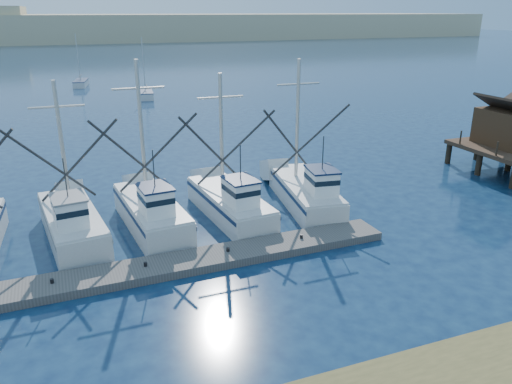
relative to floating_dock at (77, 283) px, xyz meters
The scene contains 6 objects.
ground 11.22m from the floating_dock, 29.73° to the right, with size 500.00×500.00×0.00m, color #0D1D3B.
floating_dock is the anchor object (origin of this frame).
dune_ridge 204.72m from the floating_dock, 87.27° to the left, with size 360.00×60.00×10.00m, color tan.
trawler_fleet 5.10m from the floating_dock, 93.42° to the left, with size 30.49×8.53×9.07m.
sailboat_near 51.28m from the floating_dock, 77.52° to the left, with size 2.33×6.07×8.10m.
sailboat_far 65.18m from the floating_dock, 87.24° to the left, with size 2.72×5.97×8.10m.
Camera 1 is at (-9.24, -15.17, 11.44)m, focal length 35.00 mm.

